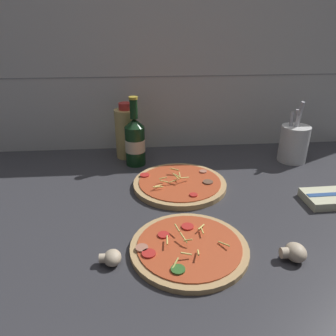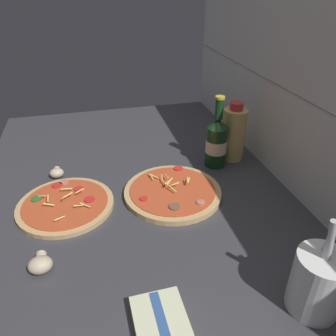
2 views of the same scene
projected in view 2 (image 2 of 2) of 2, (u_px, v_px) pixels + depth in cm
name	position (u px, v px, depth cm)	size (l,w,h in cm)	color
counter_slab	(140.00, 216.00, 89.11)	(160.00, 90.00, 2.50)	#38383D
tile_backsplash	(310.00, 101.00, 83.93)	(160.00, 1.13, 60.00)	silver
pizza_near	(66.00, 205.00, 90.25)	(26.29, 26.29, 3.67)	tan
pizza_far	(173.00, 192.00, 95.23)	(28.24, 28.24, 4.52)	tan
beer_bottle	(216.00, 142.00, 106.23)	(6.88, 6.88, 23.79)	#143819
oil_bottle	(234.00, 133.00, 110.13)	(7.88, 7.88, 20.08)	#D6B766
mushroom_left	(57.00, 173.00, 103.19)	(4.60, 4.38, 3.06)	beige
mushroom_right	(40.00, 264.00, 70.51)	(5.47, 5.21, 3.65)	beige
utensil_crock	(318.00, 282.00, 60.40)	(9.89, 9.89, 21.75)	silver
dish_towel	(162.00, 326.00, 58.77)	(13.69, 9.89, 2.56)	beige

